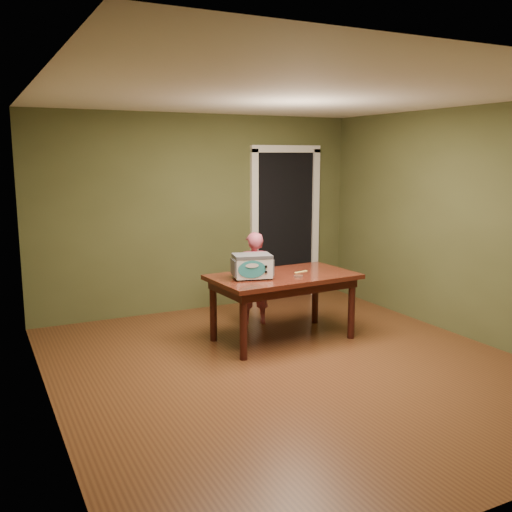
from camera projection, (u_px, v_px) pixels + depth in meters
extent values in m
plane|color=brown|center=(293.00, 367.00, 5.62)|extent=(5.00, 5.00, 0.00)
cube|color=#4C512B|center=(200.00, 213.00, 7.59)|extent=(4.50, 0.02, 2.60)
cube|color=#4C512B|center=(44.00, 255.00, 4.40)|extent=(0.02, 5.00, 2.60)
cube|color=#4C512B|center=(468.00, 224.00, 6.39)|extent=(0.02, 5.00, 2.60)
cube|color=white|center=(297.00, 95.00, 5.17)|extent=(4.50, 5.00, 0.02)
cube|color=black|center=(275.00, 224.00, 8.47)|extent=(0.90, 0.60, 2.10)
cube|color=black|center=(285.00, 227.00, 8.20)|extent=(0.90, 0.02, 2.10)
cube|color=white|center=(254.00, 229.00, 7.96)|extent=(0.10, 0.06, 2.20)
cube|color=white|center=(315.00, 225.00, 8.41)|extent=(0.10, 0.06, 2.20)
cube|color=white|center=(286.00, 149.00, 7.99)|extent=(1.10, 0.06, 0.10)
cube|color=#3A150D|center=(283.00, 277.00, 6.35)|extent=(1.65, 0.99, 0.05)
cube|color=black|center=(283.00, 283.00, 6.36)|extent=(1.52, 0.87, 0.10)
cylinder|color=black|center=(243.00, 327.00, 5.77)|extent=(0.08, 0.08, 0.70)
cylinder|color=black|center=(213.00, 311.00, 6.37)|extent=(0.08, 0.08, 0.70)
cylinder|color=black|center=(351.00, 308.00, 6.46)|extent=(0.08, 0.08, 0.70)
cylinder|color=black|center=(315.00, 295.00, 7.06)|extent=(0.08, 0.08, 0.70)
cylinder|color=#4C4F54|center=(239.00, 280.00, 6.02)|extent=(0.03, 0.03, 0.02)
cylinder|color=#4C4F54|center=(235.00, 276.00, 6.22)|extent=(0.03, 0.03, 0.02)
cylinder|color=#4C4F54|center=(269.00, 279.00, 6.09)|extent=(0.03, 0.03, 0.02)
cylinder|color=#4C4F54|center=(264.00, 275.00, 6.29)|extent=(0.03, 0.03, 0.02)
cube|color=silver|center=(252.00, 267.00, 6.13)|extent=(0.45, 0.37, 0.22)
cube|color=#4C4F54|center=(252.00, 256.00, 6.11)|extent=(0.46, 0.37, 0.03)
cube|color=#4C4F54|center=(233.00, 268.00, 6.09)|extent=(0.08, 0.25, 0.17)
cube|color=#4C4F54|center=(271.00, 266.00, 6.18)|extent=(0.08, 0.25, 0.17)
ellipsoid|color=teal|center=(252.00, 269.00, 5.99)|extent=(0.29, 0.08, 0.19)
cylinder|color=black|center=(266.00, 267.00, 6.01)|extent=(0.03, 0.02, 0.03)
cylinder|color=black|center=(266.00, 272.00, 6.02)|extent=(0.02, 0.02, 0.02)
cylinder|color=silver|center=(298.00, 276.00, 6.22)|extent=(0.10, 0.10, 0.02)
cylinder|color=#482818|center=(298.00, 276.00, 6.21)|extent=(0.09, 0.09, 0.01)
cube|color=#FBF26D|center=(301.00, 272.00, 6.48)|extent=(0.18, 0.07, 0.01)
imported|color=#C4516A|center=(254.00, 278.00, 6.98)|extent=(0.48, 0.38, 1.15)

